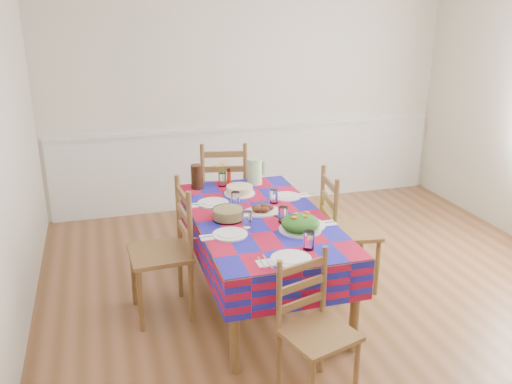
# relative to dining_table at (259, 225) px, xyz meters

# --- Properties ---
(room) EXTENTS (4.58, 5.08, 2.78)m
(room) POSITION_rel_dining_table_xyz_m (0.54, -0.37, 0.72)
(room) COLOR brown
(room) RESTS_ON ground
(wainscot) EXTENTS (4.41, 0.06, 0.92)m
(wainscot) POSITION_rel_dining_table_xyz_m (0.54, 2.11, -0.14)
(wainscot) COLOR white
(wainscot) RESTS_ON room
(dining_table) EXTENTS (0.97, 1.80, 0.70)m
(dining_table) POSITION_rel_dining_table_xyz_m (0.00, 0.00, 0.00)
(dining_table) COLOR brown
(dining_table) RESTS_ON room
(setting_near_head) EXTENTS (0.42, 0.28, 0.12)m
(setting_near_head) POSITION_rel_dining_table_xyz_m (0.03, -0.72, 0.10)
(setting_near_head) COLOR white
(setting_near_head) RESTS_ON dining_table
(setting_left_near) EXTENTS (0.45, 0.26, 0.12)m
(setting_left_near) POSITION_rel_dining_table_xyz_m (-0.25, -0.25, 0.10)
(setting_left_near) COLOR white
(setting_left_near) RESTS_ON dining_table
(setting_left_far) EXTENTS (0.46, 0.27, 0.12)m
(setting_left_far) POSITION_rel_dining_table_xyz_m (-0.23, 0.31, 0.10)
(setting_left_far) COLOR white
(setting_left_far) RESTS_ON dining_table
(setting_right_near) EXTENTS (0.47, 0.27, 0.12)m
(setting_right_near) POSITION_rel_dining_table_xyz_m (0.23, -0.24, 0.10)
(setting_right_near) COLOR white
(setting_right_near) RESTS_ON dining_table
(setting_right_far) EXTENTS (0.44, 0.25, 0.11)m
(setting_right_far) POSITION_rel_dining_table_xyz_m (0.29, 0.29, 0.10)
(setting_right_far) COLOR white
(setting_right_far) RESTS_ON dining_table
(meat_platter) EXTENTS (0.29, 0.21, 0.06)m
(meat_platter) POSITION_rel_dining_table_xyz_m (0.04, 0.06, 0.10)
(meat_platter) COLOR white
(meat_platter) RESTS_ON dining_table
(salad_platter) EXTENTS (0.30, 0.30, 0.13)m
(salad_platter) POSITION_rel_dining_table_xyz_m (0.20, -0.35, 0.12)
(salad_platter) COLOR white
(salad_platter) RESTS_ON dining_table
(pasta_bowl) EXTENTS (0.23, 0.23, 0.08)m
(pasta_bowl) POSITION_rel_dining_table_xyz_m (-0.24, -0.00, 0.12)
(pasta_bowl) COLOR white
(pasta_bowl) RESTS_ON dining_table
(cake) EXTENTS (0.26, 0.26, 0.07)m
(cake) POSITION_rel_dining_table_xyz_m (-0.02, 0.51, 0.11)
(cake) COLOR white
(cake) RESTS_ON dining_table
(serving_utensils) EXTENTS (0.11, 0.26, 0.01)m
(serving_utensils) POSITION_rel_dining_table_xyz_m (0.14, -0.08, 0.08)
(serving_utensils) COLOR black
(serving_utensils) RESTS_ON dining_table
(flower_vase) EXTENTS (0.14, 0.12, 0.23)m
(flower_vase) POSITION_rel_dining_table_xyz_m (-0.11, 0.76, 0.17)
(flower_vase) COLOR white
(flower_vase) RESTS_ON dining_table
(hot_sauce) EXTENTS (0.04, 0.04, 0.15)m
(hot_sauce) POSITION_rel_dining_table_xyz_m (-0.04, 0.78, 0.15)
(hot_sauce) COLOR #AA250D
(hot_sauce) RESTS_ON dining_table
(green_pitcher) EXTENTS (0.13, 0.13, 0.23)m
(green_pitcher) POSITION_rel_dining_table_xyz_m (0.18, 0.74, 0.19)
(green_pitcher) COLOR #A9D495
(green_pitcher) RESTS_ON dining_table
(tea_pitcher) EXTENTS (0.10, 0.10, 0.21)m
(tea_pitcher) POSITION_rel_dining_table_xyz_m (-0.33, 0.76, 0.18)
(tea_pitcher) COLOR black
(tea_pitcher) RESTS_ON dining_table
(name_card) EXTENTS (0.08, 0.02, 0.02)m
(name_card) POSITION_rel_dining_table_xyz_m (-0.00, -0.84, 0.08)
(name_card) COLOR white
(name_card) RESTS_ON dining_table
(chair_near) EXTENTS (0.47, 0.46, 0.87)m
(chair_near) POSITION_rel_dining_table_xyz_m (-0.01, -1.14, -0.20)
(chair_near) COLOR brown
(chair_near) RESTS_ON room
(chair_far) EXTENTS (0.53, 0.51, 1.02)m
(chair_far) POSITION_rel_dining_table_xyz_m (-0.01, 1.13, -0.12)
(chair_far) COLOR brown
(chair_far) RESTS_ON room
(chair_left) EXTENTS (0.45, 0.47, 1.01)m
(chair_left) POSITION_rel_dining_table_xyz_m (-0.71, 0.00, -0.13)
(chair_left) COLOR brown
(chair_left) RESTS_ON room
(chair_right) EXTENTS (0.47, 0.49, 0.99)m
(chair_right) POSITION_rel_dining_table_xyz_m (0.71, 0.01, -0.14)
(chair_right) COLOR brown
(chair_right) RESTS_ON room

